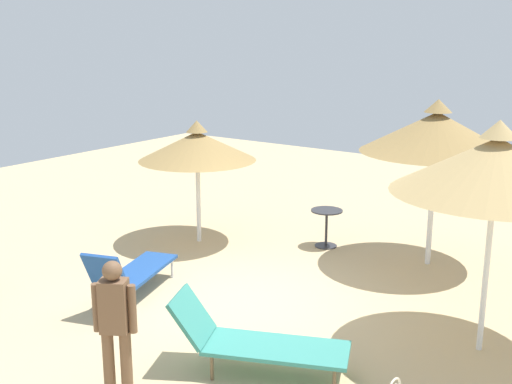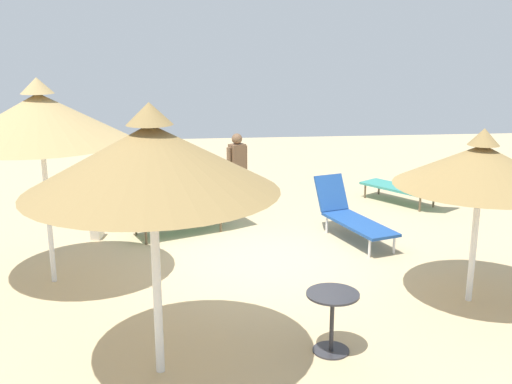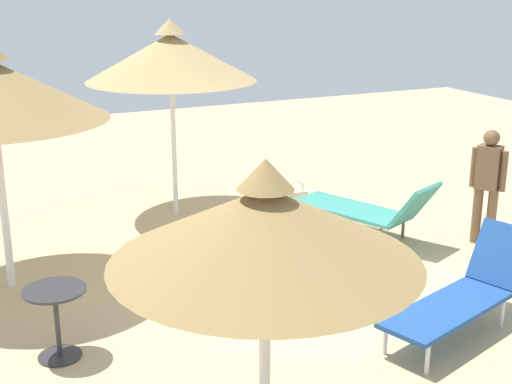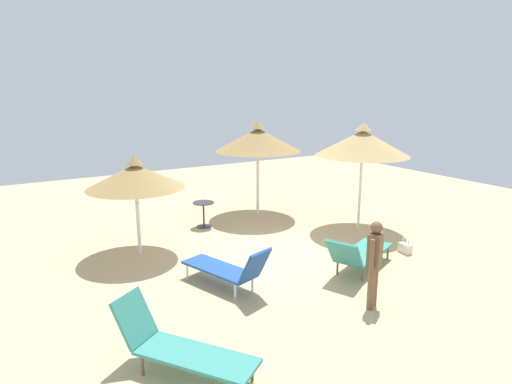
{
  "view_description": "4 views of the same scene",
  "coord_description": "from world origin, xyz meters",
  "px_view_note": "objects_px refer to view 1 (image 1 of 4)",
  "views": [
    {
      "loc": [
        7.23,
        5.21,
        3.94
      ],
      "look_at": [
        -0.57,
        -0.35,
        1.54
      ],
      "focal_mm": 44.27,
      "sensor_mm": 36.0,
      "label": 1
    },
    {
      "loc": [
        -8.99,
        1.15,
        3.52
      ],
      "look_at": [
        -0.94,
        0.32,
        1.41
      ],
      "focal_mm": 42.26,
      "sensor_mm": 36.0,
      "label": 2
    },
    {
      "loc": [
        -3.73,
        -6.7,
        3.55
      ],
      "look_at": [
        -0.46,
        0.33,
        1.18
      ],
      "focal_mm": 49.69,
      "sensor_mm": 36.0,
      "label": 3
    },
    {
      "loc": [
        8.11,
        -5.22,
        3.84
      ],
      "look_at": [
        -0.95,
        0.23,
        1.34
      ],
      "focal_mm": 30.78,
      "sensor_mm": 36.0,
      "label": 4
    }
  ],
  "objects_px": {
    "parasol_umbrella_edge": "(496,165)",
    "person_standing_near_left": "(115,321)",
    "side_table_round": "(326,222)",
    "parasol_umbrella_center": "(197,146)",
    "lounge_chair_back": "(253,340)",
    "parasol_umbrella_near_right": "(437,132)",
    "lounge_chair_far_right": "(130,272)"
  },
  "relations": [
    {
      "from": "parasol_umbrella_edge",
      "to": "person_standing_near_left",
      "type": "xyz_separation_m",
      "value": [
        3.44,
        -2.96,
        -1.5
      ]
    },
    {
      "from": "side_table_round",
      "to": "person_standing_near_left",
      "type": "bearing_deg",
      "value": 6.3
    },
    {
      "from": "parasol_umbrella_center",
      "to": "lounge_chair_back",
      "type": "bearing_deg",
      "value": 47.8
    },
    {
      "from": "lounge_chair_back",
      "to": "side_table_round",
      "type": "xyz_separation_m",
      "value": [
        -4.56,
        -1.57,
        0.07
      ]
    },
    {
      "from": "parasol_umbrella_center",
      "to": "parasol_umbrella_near_right",
      "type": "relative_size",
      "value": 0.82
    },
    {
      "from": "parasol_umbrella_near_right",
      "to": "lounge_chair_far_right",
      "type": "xyz_separation_m",
      "value": [
        4.1,
        -3.16,
        -1.92
      ]
    },
    {
      "from": "person_standing_near_left",
      "to": "parasol_umbrella_near_right",
      "type": "bearing_deg",
      "value": 168.11
    },
    {
      "from": "parasol_umbrella_near_right",
      "to": "person_standing_near_left",
      "type": "distance_m",
      "value": 6.38
    },
    {
      "from": "parasol_umbrella_center",
      "to": "side_table_round",
      "type": "distance_m",
      "value": 2.84
    },
    {
      "from": "parasol_umbrella_edge",
      "to": "lounge_chair_back",
      "type": "bearing_deg",
      "value": -43.66
    },
    {
      "from": "parasol_umbrella_edge",
      "to": "parasol_umbrella_near_right",
      "type": "height_order",
      "value": "parasol_umbrella_edge"
    },
    {
      "from": "parasol_umbrella_near_right",
      "to": "lounge_chair_far_right",
      "type": "height_order",
      "value": "parasol_umbrella_near_right"
    },
    {
      "from": "parasol_umbrella_edge",
      "to": "person_standing_near_left",
      "type": "relative_size",
      "value": 1.85
    },
    {
      "from": "lounge_chair_far_right",
      "to": "parasol_umbrella_near_right",
      "type": "bearing_deg",
      "value": 142.45
    },
    {
      "from": "parasol_umbrella_center",
      "to": "lounge_chair_far_right",
      "type": "xyz_separation_m",
      "value": [
        2.72,
        0.96,
        -1.46
      ]
    },
    {
      "from": "parasol_umbrella_center",
      "to": "person_standing_near_left",
      "type": "height_order",
      "value": "parasol_umbrella_center"
    },
    {
      "from": "parasol_umbrella_edge",
      "to": "parasol_umbrella_near_right",
      "type": "xyz_separation_m",
      "value": [
        -2.64,
        -1.68,
        -0.07
      ]
    },
    {
      "from": "parasol_umbrella_near_right",
      "to": "lounge_chair_far_right",
      "type": "relative_size",
      "value": 1.42
    },
    {
      "from": "parasol_umbrella_center",
      "to": "lounge_chair_far_right",
      "type": "height_order",
      "value": "parasol_umbrella_center"
    },
    {
      "from": "parasol_umbrella_center",
      "to": "parasol_umbrella_near_right",
      "type": "distance_m",
      "value": 4.36
    },
    {
      "from": "lounge_chair_back",
      "to": "parasol_umbrella_near_right",
      "type": "bearing_deg",
      "value": 175.68
    },
    {
      "from": "parasol_umbrella_center",
      "to": "side_table_round",
      "type": "height_order",
      "value": "parasol_umbrella_center"
    },
    {
      "from": "parasol_umbrella_center",
      "to": "lounge_chair_back",
      "type": "xyz_separation_m",
      "value": [
        3.4,
        3.75,
        -1.47
      ]
    },
    {
      "from": "parasol_umbrella_center",
      "to": "side_table_round",
      "type": "relative_size",
      "value": 3.29
    },
    {
      "from": "parasol_umbrella_edge",
      "to": "side_table_round",
      "type": "distance_m",
      "value": 4.75
    },
    {
      "from": "parasol_umbrella_near_right",
      "to": "side_table_round",
      "type": "relative_size",
      "value": 4.02
    },
    {
      "from": "parasol_umbrella_center",
      "to": "lounge_chair_back",
      "type": "relative_size",
      "value": 1.08
    },
    {
      "from": "lounge_chair_back",
      "to": "side_table_round",
      "type": "bearing_deg",
      "value": -161.05
    },
    {
      "from": "side_table_round",
      "to": "lounge_chair_far_right",
      "type": "bearing_deg",
      "value": -17.55
    },
    {
      "from": "parasol_umbrella_edge",
      "to": "lounge_chair_far_right",
      "type": "height_order",
      "value": "parasol_umbrella_edge"
    },
    {
      "from": "lounge_chair_back",
      "to": "side_table_round",
      "type": "relative_size",
      "value": 3.05
    },
    {
      "from": "parasol_umbrella_center",
      "to": "parasol_umbrella_near_right",
      "type": "xyz_separation_m",
      "value": [
        -1.38,
        4.11,
        0.46
      ]
    }
  ]
}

